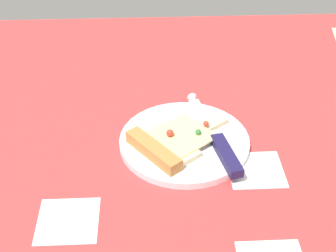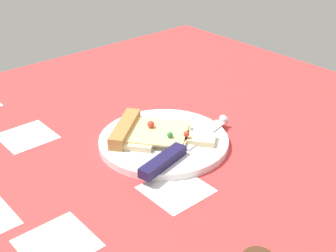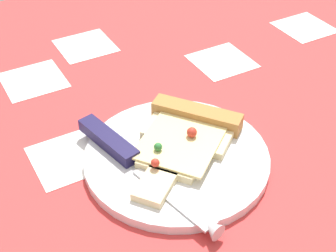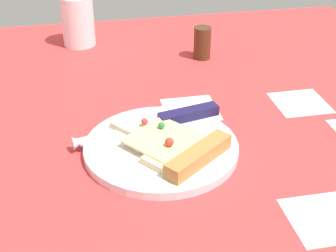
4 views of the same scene
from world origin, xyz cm
name	(u,v)px [view 1 (image 1 of 4)]	position (x,y,z in cm)	size (l,w,h in cm)	color
ground_plane	(207,157)	(-0.02, -0.04, -1.50)	(111.54, 111.54, 3.00)	#D13838
plate	(184,142)	(-3.91, 1.83, 0.64)	(22.88, 22.88, 1.28)	silver
pizza_slice	(173,141)	(-5.97, 0.23, 2.07)	(18.55, 16.80, 2.58)	beige
knife	(217,140)	(1.65, 0.57, 1.88)	(7.23, 23.89, 2.45)	silver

